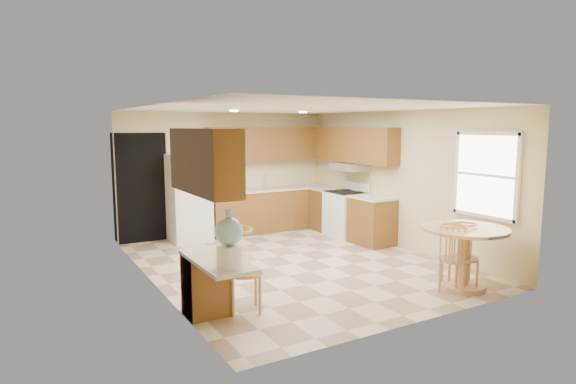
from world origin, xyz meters
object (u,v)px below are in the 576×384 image
chair_table_a (458,252)px  chair_desk (248,263)px  refrigerator (189,198)px  dining_table (464,249)px  water_crock (229,241)px  stove (346,213)px  chair_table_b (469,251)px

chair_table_a → chair_desk: bearing=-141.7°
refrigerator → dining_table: 5.17m
water_crock → stove: bearing=39.5°
chair_table_a → chair_desk: size_ratio=0.90×
chair_table_b → water_crock: water_crock is taller
stove → chair_table_a: bearing=-101.9°
refrigerator → chair_table_b: (2.35, -4.69, -0.30)m
dining_table → chair_table_a: chair_table_a is taller
dining_table → water_crock: bearing=177.5°
refrigerator → stove: (2.88, -1.22, -0.37)m
chair_desk → stove: bearing=145.5°
refrigerator → dining_table: (2.35, -4.60, -0.28)m
refrigerator → chair_table_b: 5.25m
chair_table_b → chair_desk: bearing=16.1°
dining_table → water_crock: size_ratio=1.90×
refrigerator → chair_table_b: refrigerator is taller
stove → water_crock: (-3.92, -3.23, 0.58)m
stove → chair_table_a: 3.53m
chair_table_a → water_crock: (-3.20, 0.22, 0.49)m
chair_desk → chair_table_b: bearing=93.2°
chair_table_a → dining_table: bearing=72.8°
stove → dining_table: size_ratio=0.94×
stove → chair_desk: size_ratio=1.08×
dining_table → chair_table_b: bearing=-90.0°
stove → dining_table: (-0.52, -3.38, 0.09)m
chair_table_a → water_crock: 3.24m
water_crock → refrigerator: bearing=76.7°
refrigerator → chair_desk: 3.99m
dining_table → chair_table_b: (-0.00, -0.09, -0.02)m
refrigerator → chair_table_b: size_ratio=1.89×
dining_table → chair_desk: bearing=167.3°
stove → chair_table_b: stove is taller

